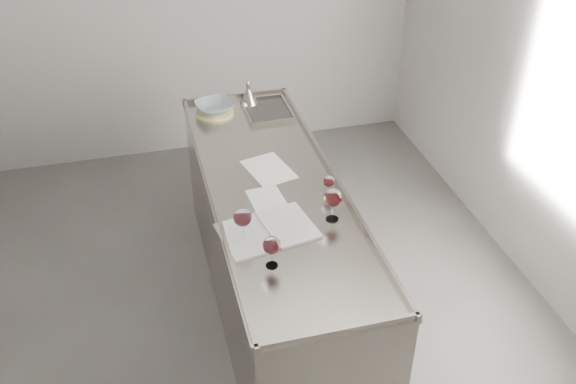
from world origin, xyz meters
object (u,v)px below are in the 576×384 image
object	(u,v)px
wine_glass_left	(243,218)
notebook	(268,231)
ceramic_bowl	(214,107)
wine_glass_middle	(272,246)
wine_funnel	(248,96)
wine_glass_right	(333,198)
wine_glass_small	(329,182)
counter	(275,248)

from	to	relation	value
wine_glass_left	notebook	bearing A→B (deg)	10.08
notebook	ceramic_bowl	xyz separation A→B (m)	(-0.05, 1.40, 0.04)
wine_glass_middle	notebook	xyz separation A→B (m)	(0.04, 0.27, -0.12)
wine_glass_middle	wine_funnel	bearing A→B (deg)	81.86
notebook	wine_funnel	xyz separation A→B (m)	(0.21, 1.49, 0.05)
notebook	ceramic_bowl	world-z (taller)	ceramic_bowl
wine_glass_right	wine_glass_middle	bearing A→B (deg)	-144.67
ceramic_bowl	wine_glass_small	bearing A→B (deg)	-68.45
wine_funnel	wine_glass_middle	bearing A→B (deg)	-98.14
ceramic_bowl	wine_funnel	size ratio (longest dim) A/B	1.35
wine_glass_right	ceramic_bowl	bearing A→B (deg)	106.58
wine_glass_left	wine_glass_middle	size ratio (longest dim) A/B	1.08
counter	wine_glass_small	world-z (taller)	wine_glass_small
wine_glass_small	ceramic_bowl	world-z (taller)	wine_glass_small
notebook	wine_glass_middle	bearing A→B (deg)	-109.05
counter	wine_glass_middle	distance (m)	0.92
counter	notebook	distance (m)	0.65
counter	wine_funnel	bearing A→B (deg)	85.93
wine_glass_middle	wine_glass_small	bearing A→B (deg)	48.28
counter	wine_glass_small	size ratio (longest dim) A/B	18.47
counter	wine_glass_right	world-z (taller)	wine_glass_right
wine_glass_right	ceramic_bowl	world-z (taller)	wine_glass_right
wine_glass_left	wine_glass_right	distance (m)	0.50
wine_glass_left	wine_glass_middle	distance (m)	0.26
wine_glass_small	wine_funnel	distance (m)	1.27
wine_glass_middle	wine_glass_right	size ratio (longest dim) A/B	0.89
ceramic_bowl	counter	bearing A→B (deg)	-79.43
counter	wine_glass_middle	size ratio (longest dim) A/B	13.97
wine_glass_middle	wine_glass_right	bearing A→B (deg)	35.33
notebook	wine_glass_left	bearing A→B (deg)	179.73
wine_glass_middle	counter	bearing A→B (deg)	75.61
wine_glass_middle	wine_funnel	world-z (taller)	wine_funnel
wine_glass_left	notebook	world-z (taller)	wine_glass_left
counter	notebook	xyz separation A→B (m)	(-0.13, -0.42, 0.48)
wine_glass_left	wine_glass_small	distance (m)	0.60
wine_glass_middle	ceramic_bowl	xyz separation A→B (m)	(-0.01, 1.66, -0.07)
ceramic_bowl	wine_funnel	world-z (taller)	wine_funnel
counter	wine_glass_right	bearing A→B (deg)	-60.18
counter	wine_glass_right	size ratio (longest dim) A/B	12.40
counter	wine_glass_small	bearing A→B (deg)	-32.85
wine_glass_right	wine_glass_small	bearing A→B (deg)	77.78
wine_funnel	wine_glass_left	bearing A→B (deg)	-102.77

